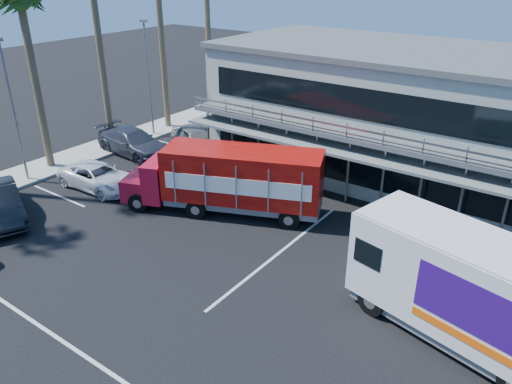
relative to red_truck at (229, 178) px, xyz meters
The scene contains 12 objects.
ground 5.60m from the red_truck, 65.35° to the right, with size 120.00×120.00×0.00m, color black.
building 11.53m from the red_truck, 62.83° to the left, with size 22.40×12.00×7.30m.
curb_strip 12.98m from the red_truck, behind, with size 3.00×32.00×0.16m, color #A5A399.
palm_c 14.78m from the red_truck, behind, with size 2.80×2.80×10.75m.
light_pole_near 12.86m from the red_truck, 162.41° to the right, with size 0.50×0.25×8.09m.
light_pole_far 13.76m from the red_truck, 152.68° to the left, with size 0.50×0.25×8.09m.
red_truck is the anchor object (origin of this frame).
white_van 12.52m from the red_truck, 12.93° to the right, with size 8.31×4.45×3.86m.
parked_car_b 11.38m from the red_truck, 140.68° to the right, with size 1.83×5.23×1.72m, color black.
parked_car_c 8.11m from the red_truck, 165.59° to the right, with size 2.29×4.97×1.38m, color white.
parked_car_d 10.72m from the red_truck, 164.80° to the left, with size 2.34×5.75×1.67m, color #313541.
parked_car_e 9.26m from the red_truck, 142.50° to the left, with size 1.97×4.89×1.67m, color slate.
Camera 1 is at (12.10, -12.85, 11.86)m, focal length 35.00 mm.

